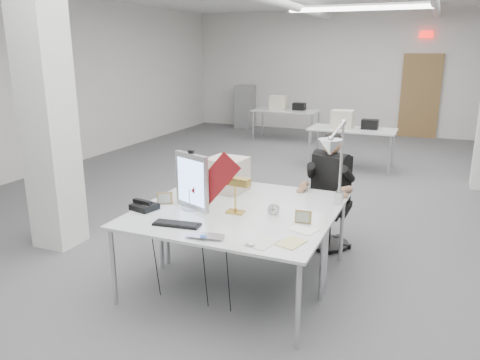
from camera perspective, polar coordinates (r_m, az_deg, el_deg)
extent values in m
cube|color=#4F5052|center=(6.53, 6.89, -4.34)|extent=(10.00, 14.00, 0.02)
cube|color=silver|center=(13.04, 15.97, 12.43)|extent=(10.00, 0.02, 3.20)
cube|color=silver|center=(8.92, -25.90, 10.22)|extent=(0.02, 14.00, 3.20)
cube|color=white|center=(5.59, -22.48, 8.22)|extent=(0.45, 0.45, 3.20)
cube|color=brown|center=(12.91, 21.09, 9.51)|extent=(0.95, 0.08, 2.10)
cube|color=red|center=(12.82, 21.76, 16.15)|extent=(0.32, 0.06, 0.16)
cube|color=white|center=(10.08, 14.24, 19.62)|extent=(2.80, 0.14, 0.08)
cube|color=silver|center=(4.06, -2.70, -5.56)|extent=(1.80, 0.90, 0.02)
cube|color=silver|center=(4.84, 1.89, -2.00)|extent=(1.80, 0.90, 0.02)
cube|color=silver|center=(9.15, 13.54, 6.02)|extent=(1.60, 0.80, 0.02)
cube|color=silver|center=(11.73, 5.65, 8.43)|extent=(1.60, 0.80, 0.02)
cube|color=gray|center=(13.67, 0.59, 8.93)|extent=(0.45, 0.55, 1.20)
cube|color=#B8B9BD|center=(4.39, -5.89, -0.16)|extent=(0.41, 0.20, 0.53)
cube|color=maroon|center=(4.23, -3.00, 0.03)|extent=(0.50, 0.03, 0.53)
cube|color=black|center=(4.06, -7.70, -5.36)|extent=(0.42, 0.18, 0.02)
imported|color=#ACABB0|center=(3.74, -4.51, -7.13)|extent=(0.33, 0.24, 0.02)
ellipsoid|color=silver|center=(3.62, 1.25, -7.82)|extent=(0.08, 0.05, 0.03)
cube|color=black|center=(4.50, -11.57, -3.20)|extent=(0.26, 0.24, 0.05)
cube|color=olive|center=(4.61, -9.15, -2.20)|extent=(0.15, 0.11, 0.12)
cube|color=#A07C45|center=(4.10, 7.71, -4.48)|extent=(0.15, 0.05, 0.11)
cylinder|color=#A4A4A8|center=(4.28, 4.10, -3.59)|extent=(0.11, 0.05, 0.11)
cube|color=silver|center=(3.69, 2.73, -7.58)|extent=(0.23, 0.30, 0.01)
cube|color=#DDD084|center=(3.69, 6.30, -7.62)|extent=(0.22, 0.26, 0.01)
cube|color=white|center=(3.96, 7.63, -6.04)|extent=(0.26, 0.21, 0.01)
cube|color=beige|center=(4.94, -1.58, 0.66)|extent=(0.41, 0.39, 0.36)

